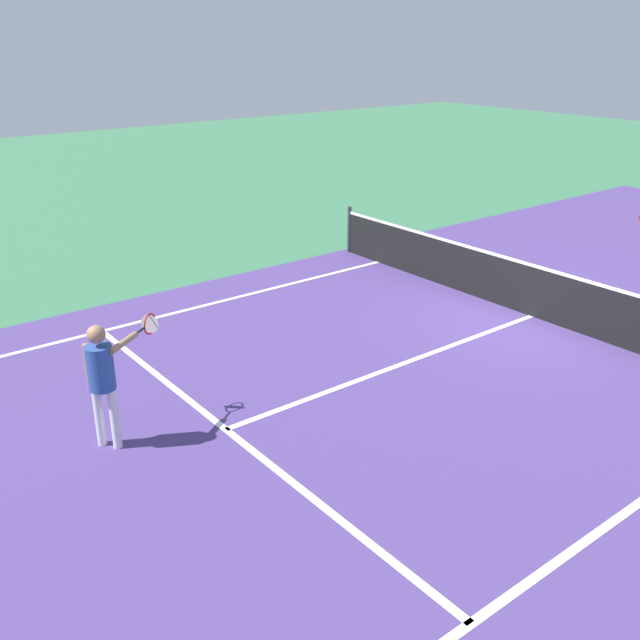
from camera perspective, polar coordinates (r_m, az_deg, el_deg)
The scene contains 8 objects.
ground_plane at distance 13.35m, azimuth 16.65°, elevation 0.30°, with size 60.00×60.00×0.00m, color #38724C.
court_surface_inbounds at distance 13.35m, azimuth 16.65°, elevation 0.31°, with size 10.62×24.40×0.00m, color #4C387A.
line_sideline_left at distance 12.86m, azimuth -15.28°, elevation -0.38°, with size 0.10×11.89×0.01m, color white.
line_sideline_right at distance 7.09m, azimuth 14.62°, elevation -20.94°, with size 0.10×11.89×0.01m, color white.
line_service_near at distance 9.33m, azimuth -7.58°, elevation -8.72°, with size 8.22×0.10×0.01m, color white.
line_center_service at distance 11.07m, azimuth 6.78°, elevation -3.47°, with size 0.10×6.40×0.01m, color white.
net at distance 13.19m, azimuth 16.88°, elevation 2.29°, with size 10.32×0.09×1.07m.
player_near at distance 8.86m, azimuth -17.09°, elevation -4.04°, with size 0.64×1.11×1.62m.
Camera 1 is at (7.00, -10.32, 4.77)m, focal length 39.74 mm.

